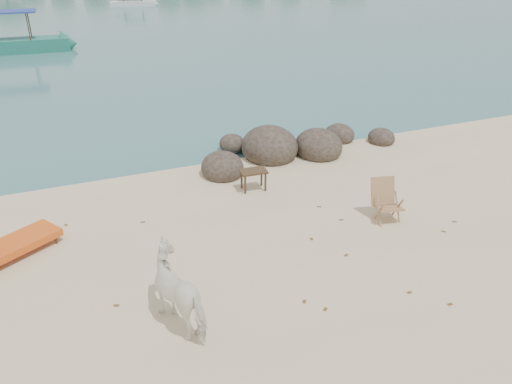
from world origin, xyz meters
TOP-DOWN VIEW (x-y plane):
  - boulders at (2.38, 5.72)m, footprint 6.38×2.91m
  - cow at (-2.27, -0.18)m, footprint 1.19×1.65m
  - side_table at (0.63, 3.94)m, footprint 0.69×0.48m
  - lounge_chair at (-4.90, 3.06)m, footprint 2.27×1.79m
  - deck_chair at (2.84, 1.34)m, footprint 0.74×0.78m
  - boat_near at (-5.68, 25.84)m, footprint 7.63×2.02m
  - dead_leaves at (0.69, 0.16)m, footprint 8.85×7.29m

SIDE VIEW (x-z plane):
  - dead_leaves at x=0.69m, z-range 0.01..0.01m
  - boulders at x=2.38m, z-range -0.38..0.84m
  - side_table at x=0.63m, z-range 0.00..0.53m
  - lounge_chair at x=-4.90m, z-range 0.00..0.66m
  - deck_chair at x=2.84m, z-range 0.00..0.94m
  - cow at x=-2.27m, z-range 0.00..1.27m
  - boat_near at x=-5.68m, z-range 0.00..3.67m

